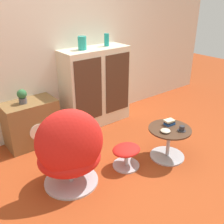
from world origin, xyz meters
The scene contains 13 objects.
ground_plane centered at (0.00, 0.00, 0.00)m, with size 12.00×12.00×0.00m, color #9E3D19.
wall_back centered at (0.00, 1.61, 1.30)m, with size 6.40×0.06×2.60m.
sideboard centered at (0.48, 1.37, 0.59)m, with size 1.05×0.42×1.18m.
tv_console centered at (-0.59, 1.38, 0.31)m, with size 0.69×0.41×0.61m.
egg_chair centered at (-0.62, 0.28, 0.44)m, with size 0.85×0.82×0.94m.
ottoman centered at (0.07, 0.18, 0.19)m, with size 0.35×0.32×0.28m.
coffee_table centered at (0.61, 0.00, 0.23)m, with size 0.52×0.52×0.41m.
vase_leftmost centered at (0.27, 1.38, 1.27)m, with size 0.12×0.12×0.18m.
vase_inner_left centered at (0.69, 1.38, 1.27)m, with size 0.07×0.07×0.18m.
potted_plant centered at (-0.65, 1.38, 0.72)m, with size 0.12×0.12×0.19m.
teacup centered at (0.67, -0.13, 0.44)m, with size 0.10×0.10×0.06m.
book_stack centered at (0.68, 0.07, 0.44)m, with size 0.14×0.11×0.06m.
bowl centered at (0.50, -0.03, 0.43)m, with size 0.12×0.12×0.04m.
Camera 1 is at (-1.68, -1.76, 1.93)m, focal length 42.00 mm.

